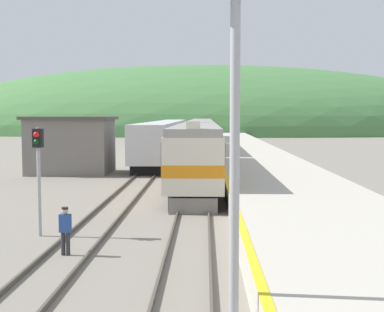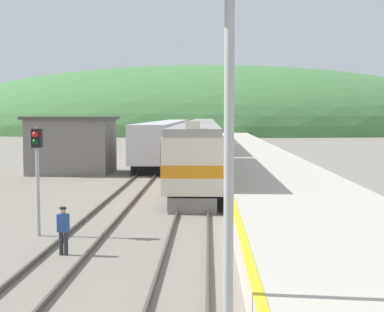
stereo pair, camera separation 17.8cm
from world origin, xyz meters
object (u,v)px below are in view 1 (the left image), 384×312
object	(u,v)px
carriage_second	(200,138)
signal_mast_main	(235,50)
siding_train	(166,137)
track_worker	(65,228)
express_train_lead_car	(197,153)
signal_post_siding	(38,159)
carriage_third	(202,131)

from	to	relation	value
carriage_second	signal_mast_main	xyz separation A→B (m)	(1.15, -46.07, 3.71)
siding_train	track_worker	bearing A→B (deg)	-90.11
express_train_lead_car	signal_post_siding	xyz separation A→B (m)	(-5.74, -14.34, 0.79)
signal_post_siding	track_worker	distance (m)	3.84
express_train_lead_car	signal_mast_main	world-z (taller)	signal_mast_main
track_worker	signal_mast_main	bearing A→B (deg)	-52.09
carriage_second	signal_post_siding	size ratio (longest dim) A/B	5.37
carriage_second	carriage_third	world-z (taller)	same
carriage_second	siding_train	bearing A→B (deg)	127.60
carriage_third	signal_mast_main	bearing A→B (deg)	-89.05
signal_post_siding	express_train_lead_car	bearing A→B (deg)	68.17
carriage_second	track_worker	size ratio (longest dim) A/B	13.90
express_train_lead_car	signal_post_siding	distance (m)	15.47
carriage_third	siding_train	distance (m)	18.44
express_train_lead_car	signal_post_siding	size ratio (longest dim) A/B	4.87
express_train_lead_car	carriage_second	bearing A→B (deg)	90.00
carriage_third	siding_train	bearing A→B (deg)	-102.36
express_train_lead_car	carriage_third	distance (m)	45.49
carriage_third	signal_mast_main	xyz separation A→B (m)	(1.15, -69.21, 3.71)
signal_mast_main	express_train_lead_car	bearing A→B (deg)	92.76
carriage_second	siding_train	world-z (taller)	carriage_second
track_worker	signal_post_siding	bearing A→B (deg)	122.00
carriage_third	siding_train	xyz separation A→B (m)	(-3.95, -18.02, -0.16)
carriage_third	track_worker	size ratio (longest dim) A/B	13.90
signal_mast_main	track_worker	size ratio (longest dim) A/B	5.58
carriage_third	signal_post_siding	size ratio (longest dim) A/B	5.37
signal_post_siding	signal_mast_main	bearing A→B (deg)	-53.73
siding_train	signal_post_siding	world-z (taller)	signal_post_siding
express_train_lead_car	siding_train	bearing A→B (deg)	98.18
express_train_lead_car	carriage_third	xyz separation A→B (m)	(0.00, 45.49, -0.01)
signal_mast_main	signal_post_siding	xyz separation A→B (m)	(-6.89, 9.39, -2.90)
siding_train	signal_post_siding	xyz separation A→B (m)	(-1.80, -41.81, 0.97)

